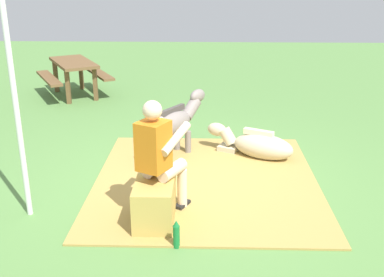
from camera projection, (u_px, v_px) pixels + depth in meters
The scene contains 9 objects.
ground_plane at pixel (188, 180), 6.09m from camera, with size 24.00×24.00×0.00m, color #568442.
hay_patch at pixel (206, 180), 6.05m from camera, with size 3.09×2.84×0.02m, color #AD8C47.
hay_bale at pixel (155, 203), 4.99m from camera, with size 0.65×0.41×0.48m, color tan.
person_seated at pixel (160, 153), 4.95m from camera, with size 0.72×0.60×1.36m.
pony_standing at pixel (175, 122), 6.69m from camera, with size 1.19×0.88×0.88m.
pony_lying at pixel (257, 145), 6.77m from camera, with size 0.85×1.31×0.42m.
soda_bottle at pixel (176, 234), 4.58m from camera, with size 0.07×0.07×0.30m.
tent_pole_left at pixel (16, 107), 4.83m from camera, with size 0.06×0.06×2.48m, color silver.
picnic_bench at pixel (74, 69), 9.89m from camera, with size 1.94×1.87×0.75m.
Camera 1 is at (-5.53, -0.22, 2.60)m, focal length 43.91 mm.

